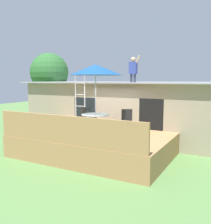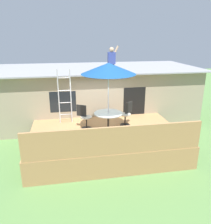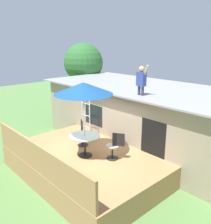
{
  "view_description": "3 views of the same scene",
  "coord_description": "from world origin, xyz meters",
  "views": [
    {
      "loc": [
        4.74,
        -8.0,
        2.78
      ],
      "look_at": [
        0.05,
        0.71,
        1.53
      ],
      "focal_mm": 40.44,
      "sensor_mm": 36.0,
      "label": 1
    },
    {
      "loc": [
        -1.37,
        -7.83,
        4.22
      ],
      "look_at": [
        0.11,
        0.43,
        1.39
      ],
      "focal_mm": 36.53,
      "sensor_mm": 36.0,
      "label": 2
    },
    {
      "loc": [
        6.26,
        -4.84,
        4.59
      ],
      "look_at": [
        -0.23,
        1.11,
        2.05
      ],
      "focal_mm": 39.48,
      "sensor_mm": 36.0,
      "label": 3
    }
  ],
  "objects": [
    {
      "name": "ground_plane",
      "position": [
        0.0,
        0.0,
        0.0
      ],
      "size": [
        40.0,
        40.0,
        0.0
      ],
      "primitive_type": "plane",
      "color": "#567F42"
    },
    {
      "name": "house",
      "position": [
        0.0,
        3.6,
        1.35
      ],
      "size": [
        10.5,
        4.5,
        2.69
      ],
      "color": "gray",
      "rests_on": "ground"
    },
    {
      "name": "deck",
      "position": [
        0.0,
        0.0,
        0.4
      ],
      "size": [
        5.54,
        3.8,
        0.8
      ],
      "primitive_type": "cube",
      "color": "#A87A4C",
      "rests_on": "ground"
    },
    {
      "name": "deck_railing",
      "position": [
        0.0,
        -1.85,
        1.25
      ],
      "size": [
        5.44,
        0.08,
        0.9
      ],
      "primitive_type": "cube",
      "color": "#A87A4C",
      "rests_on": "deck"
    },
    {
      "name": "patio_table",
      "position": [
        0.11,
        -0.15,
        1.39
      ],
      "size": [
        1.04,
        1.04,
        0.74
      ],
      "color": "black",
      "rests_on": "deck"
    },
    {
      "name": "patio_umbrella",
      "position": [
        0.11,
        -0.15,
        3.15
      ],
      "size": [
        1.9,
        1.9,
        2.54
      ],
      "color": "silver",
      "rests_on": "deck"
    },
    {
      "name": "step_ladder",
      "position": [
        -1.42,
        1.11,
        1.9
      ],
      "size": [
        0.52,
        0.04,
        2.2
      ],
      "color": "silver",
      "rests_on": "deck"
    },
    {
      "name": "person_figure",
      "position": [
        0.67,
        2.03,
        3.3
      ],
      "size": [
        0.47,
        0.2,
        1.11
      ],
      "color": "#33384C",
      "rests_on": "house"
    },
    {
      "name": "patio_chair_left",
      "position": [
        -0.72,
        0.37,
        1.26
      ],
      "size": [
        0.57,
        0.45,
        0.92
      ],
      "rotation": [
        0.0,
        0.0,
        -0.56
      ],
      "color": "black",
      "rests_on": "deck"
    },
    {
      "name": "patio_chair_right",
      "position": [
        0.95,
        0.43,
        1.26
      ],
      "size": [
        0.56,
        0.46,
        0.92
      ],
      "rotation": [
        0.0,
        0.0,
        -2.54
      ],
      "color": "black",
      "rests_on": "deck"
    },
    {
      "name": "backyard_tree",
      "position": [
        -6.22,
        4.73,
        3.25
      ],
      "size": [
        2.44,
        2.44,
        4.5
      ],
      "color": "brown",
      "rests_on": "ground"
    }
  ]
}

